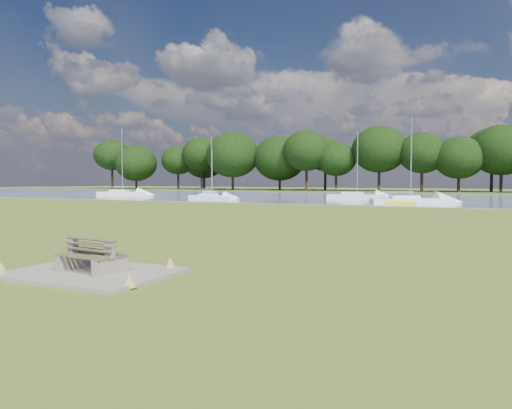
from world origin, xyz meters
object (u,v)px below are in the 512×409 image
at_px(bench_pair, 91,257).
at_px(sailboat_5, 211,196).
at_px(sailboat_1, 356,195).
at_px(kayak, 402,203).
at_px(sailboat_4, 212,193).
at_px(sailboat_2, 122,192).
at_px(sailboat_3, 410,199).

distance_m(bench_pair, sailboat_5, 46.97).
bearing_deg(sailboat_1, kayak, -59.99).
xyz_separation_m(bench_pair, sailboat_4, (-26.76, 52.65, -0.03)).
xyz_separation_m(sailboat_1, sailboat_4, (-21.70, 2.49, -0.09)).
bearing_deg(sailboat_1, sailboat_2, -177.49).
distance_m(sailboat_3, sailboat_5, 23.20).
xyz_separation_m(bench_pair, kayak, (2.00, 39.03, -0.29)).
xyz_separation_m(sailboat_1, sailboat_5, (-15.71, -8.03, -0.08)).
bearing_deg(sailboat_3, bench_pair, -117.62).
height_order(kayak, sailboat_3, sailboat_3).
xyz_separation_m(kayak, sailboat_2, (-40.67, 8.26, 0.39)).
bearing_deg(sailboat_2, kayak, -29.21).
distance_m(sailboat_3, sailboat_4, 31.30).
bearing_deg(bench_pair, sailboat_5, 123.73).
bearing_deg(sailboat_5, sailboat_1, 30.30).
height_order(bench_pair, sailboat_3, sailboat_3).
bearing_deg(sailboat_2, sailboat_5, -33.81).
relative_size(bench_pair, sailboat_3, 0.22).
bearing_deg(sailboat_1, sailboat_5, -155.31).
distance_m(sailboat_2, sailboat_3, 41.52).
xyz_separation_m(sailboat_1, sailboat_2, (-33.61, -2.87, 0.02)).
relative_size(bench_pair, sailboat_4, 0.28).
xyz_separation_m(kayak, sailboat_3, (0.42, 2.29, 0.33)).
height_order(sailboat_4, sailboat_5, sailboat_5).
distance_m(bench_pair, sailboat_2, 61.09).
xyz_separation_m(kayak, sailboat_1, (-7.06, 11.13, 0.36)).
xyz_separation_m(kayak, sailboat_5, (-22.77, 3.10, 0.28)).
distance_m(sailboat_1, sailboat_2, 33.74).
relative_size(bench_pair, sailboat_2, 0.19).
relative_size(sailboat_2, sailboat_3, 1.14).
height_order(sailboat_1, sailboat_4, sailboat_1).
height_order(bench_pair, sailboat_5, sailboat_5).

